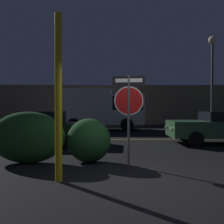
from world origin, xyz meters
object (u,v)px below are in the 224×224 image
object	(u,v)px
passing_car_3	(222,127)
delivery_truck	(103,107)
hedge_bush_1	(28,137)
passing_car_2	(44,128)
stop_sign	(129,102)
hedge_bush_2	(89,140)
street_lamp	(212,63)
yellow_pole_left	(58,98)

from	to	relation	value
passing_car_3	delivery_truck	distance (m)	8.48
hedge_bush_1	passing_car_2	bearing A→B (deg)	97.45
stop_sign	hedge_bush_2	distance (m)	1.58
delivery_truck	street_lamp	size ratio (longest dim) A/B	0.93
hedge_bush_1	passing_car_2	world-z (taller)	hedge_bush_1
stop_sign	delivery_truck	xyz separation A→B (m)	(-0.95, 10.58, -0.15)
stop_sign	passing_car_3	xyz separation A→B (m)	(4.28, 3.95, -0.98)
yellow_pole_left	passing_car_3	bearing A→B (deg)	42.25
yellow_pole_left	hedge_bush_1	xyz separation A→B (m)	(-1.19, 1.69, -1.03)
hedge_bush_2	yellow_pole_left	bearing A→B (deg)	-105.41
stop_sign	yellow_pole_left	bearing A→B (deg)	-131.49
stop_sign	hedge_bush_1	bearing A→B (deg)	-179.19
passing_car_2	delivery_truck	size ratio (longest dim) A/B	0.76
passing_car_3	street_lamp	bearing A→B (deg)	-17.81
hedge_bush_2	passing_car_2	bearing A→B (deg)	121.92
hedge_bush_2	street_lamp	bearing A→B (deg)	52.21
hedge_bush_1	hedge_bush_2	distance (m)	1.68
stop_sign	passing_car_3	world-z (taller)	stop_sign
stop_sign	passing_car_2	bearing A→B (deg)	137.53
hedge_bush_2	delivery_truck	xyz separation A→B (m)	(0.14, 10.17, 0.92)
passing_car_3	yellow_pole_left	bearing A→B (deg)	133.51
hedge_bush_1	passing_car_3	world-z (taller)	hedge_bush_1
street_lamp	passing_car_3	bearing A→B (deg)	-109.07
yellow_pole_left	street_lamp	bearing A→B (deg)	55.10
passing_car_2	hedge_bush_1	bearing A→B (deg)	11.83
street_lamp	hedge_bush_1	bearing A→B (deg)	-133.27
hedge_bush_2	delivery_truck	world-z (taller)	delivery_truck
yellow_pole_left	stop_sign	bearing A→B (deg)	40.99
hedge_bush_2	hedge_bush_1	bearing A→B (deg)	-177.18
hedge_bush_2	passing_car_3	bearing A→B (deg)	33.45
yellow_pole_left	hedge_bush_1	size ratio (longest dim) A/B	1.69
passing_car_2	passing_car_3	world-z (taller)	passing_car_2
passing_car_3	delivery_truck	world-z (taller)	delivery_truck
passing_car_2	delivery_truck	distance (m)	7.17
stop_sign	delivery_truck	size ratio (longest dim) A/B	0.41
stop_sign	street_lamp	world-z (taller)	street_lamp
yellow_pole_left	delivery_truck	xyz separation A→B (m)	(0.62, 11.95, -0.21)
passing_car_3	passing_car_2	bearing A→B (deg)	92.15
hedge_bush_2	passing_car_2	world-z (taller)	passing_car_2
hedge_bush_1	hedge_bush_2	bearing A→B (deg)	2.82
passing_car_2	street_lamp	bearing A→B (deg)	127.25
street_lamp	passing_car_2	bearing A→B (deg)	-147.13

